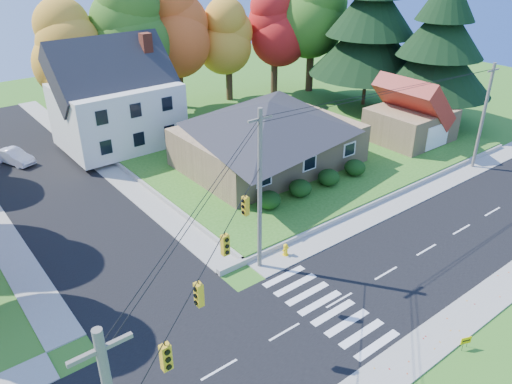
% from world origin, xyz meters
% --- Properties ---
extents(ground, '(120.00, 120.00, 0.00)m').
position_xyz_m(ground, '(0.00, 0.00, 0.00)').
color(ground, '#3D7923').
extents(road_main, '(90.00, 8.00, 0.02)m').
position_xyz_m(road_main, '(0.00, 0.00, 0.01)').
color(road_main, black).
rests_on(road_main, ground).
extents(road_cross, '(8.00, 44.00, 0.02)m').
position_xyz_m(road_cross, '(-8.00, 26.00, 0.01)').
color(road_cross, black).
rests_on(road_cross, ground).
extents(sidewalk_north, '(90.00, 2.00, 0.08)m').
position_xyz_m(sidewalk_north, '(0.00, 5.00, 0.04)').
color(sidewalk_north, '#9C9A90').
rests_on(sidewalk_north, ground).
extents(sidewalk_south, '(90.00, 2.00, 0.08)m').
position_xyz_m(sidewalk_south, '(0.00, -5.00, 0.04)').
color(sidewalk_south, '#9C9A90').
rests_on(sidewalk_south, ground).
extents(lawn, '(30.00, 30.00, 0.50)m').
position_xyz_m(lawn, '(13.00, 21.00, 0.25)').
color(lawn, '#3D7923').
rests_on(lawn, ground).
extents(ranch_house, '(14.60, 10.60, 5.40)m').
position_xyz_m(ranch_house, '(8.00, 16.00, 3.27)').
color(ranch_house, tan).
rests_on(ranch_house, lawn).
extents(colonial_house, '(10.40, 8.40, 9.60)m').
position_xyz_m(colonial_house, '(0.04, 28.00, 4.58)').
color(colonial_house, silver).
rests_on(colonial_house, lawn).
extents(garage, '(7.30, 6.30, 4.60)m').
position_xyz_m(garage, '(22.00, 11.99, 2.84)').
color(garage, tan).
rests_on(garage, lawn).
extents(hedge_row, '(10.70, 1.70, 1.27)m').
position_xyz_m(hedge_row, '(7.50, 9.80, 1.14)').
color(hedge_row, '#163A10').
rests_on(hedge_row, lawn).
extents(traffic_infrastructure, '(38.10, 10.66, 10.00)m').
position_xyz_m(traffic_infrastructure, '(-0.15, 1.35, 5.15)').
color(traffic_infrastructure, '#666059').
rests_on(traffic_infrastructure, ground).
extents(tree_lot_0, '(6.72, 6.72, 12.51)m').
position_xyz_m(tree_lot_0, '(-2.00, 34.00, 8.31)').
color(tree_lot_0, '#3F2A19').
rests_on(tree_lot_0, lawn).
extents(tree_lot_1, '(7.84, 7.84, 14.60)m').
position_xyz_m(tree_lot_1, '(4.00, 33.00, 9.61)').
color(tree_lot_1, '#3F2A19').
rests_on(tree_lot_1, lawn).
extents(tree_lot_2, '(7.28, 7.28, 13.56)m').
position_xyz_m(tree_lot_2, '(10.00, 34.00, 8.96)').
color(tree_lot_2, '#3F2A19').
rests_on(tree_lot_2, lawn).
extents(tree_lot_3, '(6.16, 6.16, 11.47)m').
position_xyz_m(tree_lot_3, '(16.00, 33.00, 7.65)').
color(tree_lot_3, '#3F2A19').
rests_on(tree_lot_3, lawn).
extents(tree_lot_4, '(6.72, 6.72, 12.51)m').
position_xyz_m(tree_lot_4, '(22.00, 32.00, 8.31)').
color(tree_lot_4, '#3F2A19').
rests_on(tree_lot_4, lawn).
extents(tree_lot_5, '(8.40, 8.40, 15.64)m').
position_xyz_m(tree_lot_5, '(26.00, 30.00, 10.27)').
color(tree_lot_5, '#3F2A19').
rests_on(tree_lot_5, lawn).
extents(conifer_east_a, '(12.80, 12.80, 16.96)m').
position_xyz_m(conifer_east_a, '(27.00, 22.00, 9.39)').
color(conifer_east_a, '#3F2A19').
rests_on(conifer_east_a, lawn).
extents(conifer_east_b, '(11.20, 11.20, 14.84)m').
position_xyz_m(conifer_east_b, '(28.00, 14.00, 8.28)').
color(conifer_east_b, '#3F2A19').
rests_on(conifer_east_b, lawn).
extents(white_car, '(2.78, 4.18, 1.30)m').
position_xyz_m(white_car, '(-8.94, 30.34, 0.67)').
color(white_car, silver).
rests_on(white_car, road_cross).
extents(fire_hydrant, '(0.50, 0.39, 0.89)m').
position_xyz_m(fire_hydrant, '(0.48, 5.08, 0.42)').
color(fire_hydrant, yellow).
rests_on(fire_hydrant, ground).
extents(yard_sign, '(0.55, 0.24, 0.72)m').
position_xyz_m(yard_sign, '(2.16, -6.25, 0.51)').
color(yard_sign, black).
rests_on(yard_sign, ground).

